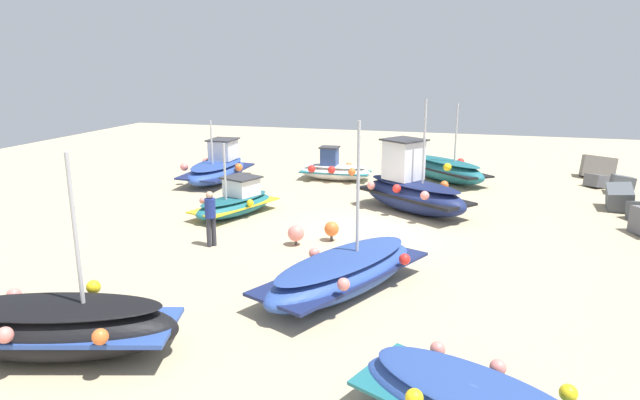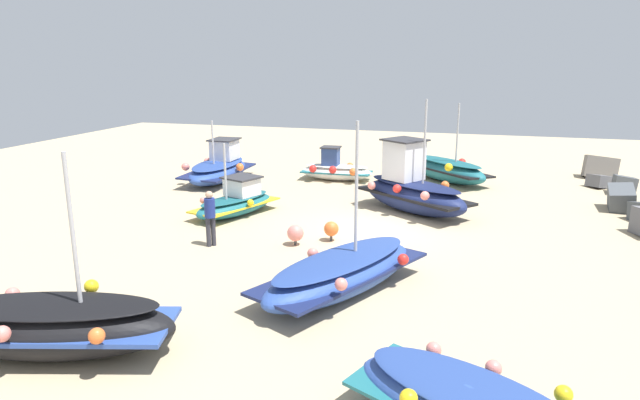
% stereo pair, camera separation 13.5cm
% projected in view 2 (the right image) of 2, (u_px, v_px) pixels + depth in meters
% --- Properties ---
extents(ground_plane, '(50.42, 50.42, 0.00)m').
position_uv_depth(ground_plane, '(372.00, 229.00, 18.24)').
color(ground_plane, tan).
extents(fishing_boat_0, '(4.57, 2.48, 2.84)m').
position_uv_depth(fishing_boat_0, '(219.00, 168.00, 25.25)').
color(fishing_boat_0, '#2D4C9E').
rests_on(fishing_boat_0, ground_plane).
extents(fishing_boat_1, '(5.24, 3.70, 4.08)m').
position_uv_depth(fishing_boat_1, '(342.00, 272.00, 13.22)').
color(fishing_boat_1, '#2D4C9E').
rests_on(fishing_boat_1, ground_plane).
extents(fishing_boat_2, '(3.69, 2.51, 2.65)m').
position_uv_depth(fishing_boat_2, '(236.00, 202.00, 19.82)').
color(fishing_boat_2, '#1E6670').
rests_on(fishing_boat_2, ground_plane).
extents(fishing_boat_3, '(1.85, 3.32, 1.55)m').
position_uv_depth(fishing_boat_3, '(336.00, 170.00, 25.49)').
color(fishing_boat_3, white).
rests_on(fishing_boat_3, ground_plane).
extents(fishing_boat_4, '(2.76, 4.87, 3.90)m').
position_uv_depth(fishing_boat_4, '(53.00, 326.00, 10.39)').
color(fishing_boat_4, black).
rests_on(fishing_boat_4, ground_plane).
extents(fishing_boat_5, '(4.30, 4.36, 3.59)m').
position_uv_depth(fishing_boat_5, '(447.00, 169.00, 25.18)').
color(fishing_boat_5, '#1E6670').
rests_on(fishing_boat_5, ground_plane).
extents(fishing_boat_6, '(3.91, 4.63, 4.12)m').
position_uv_depth(fishing_boat_6, '(413.00, 190.00, 20.09)').
color(fishing_boat_6, navy).
rests_on(fishing_boat_6, ground_plane).
extents(person_walking, '(0.32, 0.32, 1.68)m').
position_uv_depth(person_walking, '(210.00, 215.00, 16.37)').
color(person_walking, '#2D2D38').
rests_on(person_walking, ground_plane).
extents(mooring_buoy_0, '(0.50, 0.50, 0.63)m').
position_uv_depth(mooring_buoy_0, '(295.00, 233.00, 16.59)').
color(mooring_buoy_0, '#3F3F42').
rests_on(mooring_buoy_0, ground_plane).
extents(mooring_buoy_1, '(0.46, 0.46, 0.61)m').
position_uv_depth(mooring_buoy_1, '(331.00, 229.00, 16.98)').
color(mooring_buoy_1, '#3F3F42').
rests_on(mooring_buoy_1, ground_plane).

